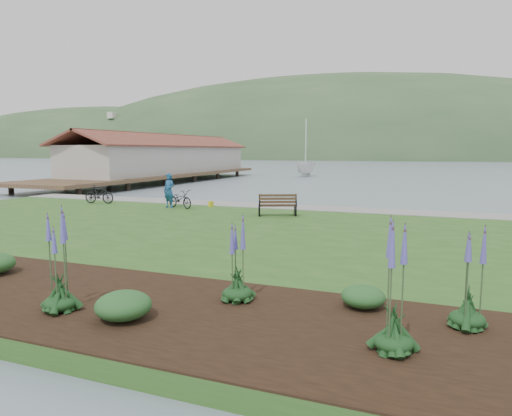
{
  "coord_description": "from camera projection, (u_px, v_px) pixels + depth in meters",
  "views": [
    {
      "loc": [
        8.73,
        -17.28,
        3.55
      ],
      "look_at": [
        2.25,
        -0.75,
        1.3
      ],
      "focal_mm": 32.0,
      "sensor_mm": 36.0,
      "label": 1
    }
  ],
  "objects": [
    {
      "name": "echium_1",
      "position": [
        237.0,
        267.0,
        9.42
      ],
      "size": [
        0.62,
        0.62,
        1.93
      ],
      "color": "#133517",
      "rests_on": "garden_bed"
    },
    {
      "name": "bicycle_b",
      "position": [
        99.0,
        194.0,
        27.07
      ],
      "size": [
        0.83,
        1.89,
        1.1
      ],
      "primitive_type": "imported",
      "rotation": [
        0.0,
        0.0,
        1.74
      ],
      "color": "black",
      "rests_on": "lawn"
    },
    {
      "name": "sailboat",
      "position": [
        305.0,
        176.0,
        62.17
      ],
      "size": [
        9.5,
        9.67,
        24.68
      ],
      "primitive_type": "imported",
      "rotation": [
        0.0,
        0.0,
        -0.01
      ],
      "color": "silver",
      "rests_on": "ground"
    },
    {
      "name": "echium_3",
      "position": [
        469.0,
        281.0,
        7.97
      ],
      "size": [
        0.62,
        0.62,
        2.2
      ],
      "color": "#133517",
      "rests_on": "garden_bed"
    },
    {
      "name": "lawn",
      "position": [
        190.0,
        237.0,
        17.7
      ],
      "size": [
        34.0,
        20.0,
        0.4
      ],
      "primitive_type": "cube",
      "color": "#29531D",
      "rests_on": "ground"
    },
    {
      "name": "far_hillside",
      "position": [
        468.0,
        160.0,
        169.34
      ],
      "size": [
        580.0,
        80.0,
        38.0
      ],
      "primitive_type": null,
      "color": "#32522E",
      "rests_on": "ground"
    },
    {
      "name": "echium_0",
      "position": [
        58.0,
        265.0,
        8.79
      ],
      "size": [
        0.62,
        0.62,
        2.25
      ],
      "color": "#133517",
      "rests_on": "garden_bed"
    },
    {
      "name": "bicycle_a",
      "position": [
        180.0,
        199.0,
        24.98
      ],
      "size": [
        1.32,
        2.03,
        1.0
      ],
      "primitive_type": "imported",
      "rotation": [
        0.0,
        0.0,
        1.2
      ],
      "color": "black",
      "rests_on": "lawn"
    },
    {
      "name": "ground",
      "position": [
        214.0,
        234.0,
        19.57
      ],
      "size": [
        600.0,
        600.0,
        0.0
      ],
      "primitive_type": "plane",
      "color": "slate",
      "rests_on": "ground"
    },
    {
      "name": "pannier",
      "position": [
        211.0,
        204.0,
        25.64
      ],
      "size": [
        0.24,
        0.31,
        0.3
      ],
      "primitive_type": "cube",
      "rotation": [
        0.0,
        0.0,
        -0.21
      ],
      "color": "gold",
      "rests_on": "lawn"
    },
    {
      "name": "shrub_1",
      "position": [
        123.0,
        305.0,
        8.44
      ],
      "size": [
        1.04,
        1.04,
        0.52
      ],
      "primitive_type": "ellipsoid",
      "color": "#1E4C21",
      "rests_on": "garden_bed"
    },
    {
      "name": "shrub_2",
      "position": [
        363.0,
        297.0,
        9.08
      ],
      "size": [
        0.87,
        0.87,
        0.44
      ],
      "primitive_type": "ellipsoid",
      "color": "#1E4C21",
      "rests_on": "garden_bed"
    },
    {
      "name": "person",
      "position": [
        169.0,
        188.0,
        25.08
      ],
      "size": [
        0.9,
        0.7,
        2.22
      ],
      "primitive_type": "imported",
      "rotation": [
        0.0,
        0.0,
        -0.19
      ],
      "color": "#1D4F86",
      "rests_on": "lawn"
    },
    {
      "name": "shoreline_path",
      "position": [
        268.0,
        206.0,
        25.89
      ],
      "size": [
        34.0,
        2.2,
        0.03
      ],
      "primitive_type": "cube",
      "color": "gray",
      "rests_on": "lawn"
    },
    {
      "name": "pier_pavilion",
      "position": [
        165.0,
        158.0,
        51.9
      ],
      "size": [
        8.0,
        36.0,
        5.4
      ],
      "color": "#4C3826",
      "rests_on": "ground"
    },
    {
      "name": "echium_2",
      "position": [
        395.0,
        298.0,
        7.0
      ],
      "size": [
        0.62,
        0.62,
        2.25
      ],
      "color": "#133517",
      "rests_on": "garden_bed"
    },
    {
      "name": "park_bench",
      "position": [
        277.0,
        205.0,
        21.92
      ],
      "size": [
        1.95,
        1.39,
        1.12
      ],
      "rotation": [
        0.0,
        0.0,
        0.41
      ],
      "color": "#322113",
      "rests_on": "lawn"
    },
    {
      "name": "garden_bed",
      "position": [
        130.0,
        303.0,
        9.38
      ],
      "size": [
        24.0,
        4.4,
        0.04
      ],
      "primitive_type": "cube",
      "color": "black",
      "rests_on": "lawn"
    }
  ]
}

